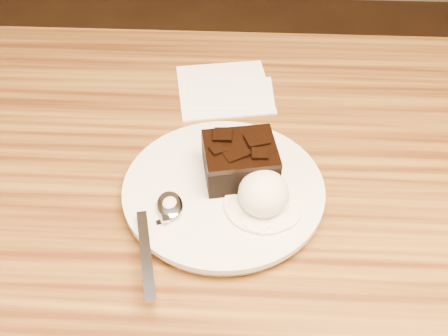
{
  "coord_description": "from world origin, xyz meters",
  "views": [
    {
      "loc": [
        -0.05,
        -0.42,
        1.23
      ],
      "look_at": [
        -0.07,
        0.03,
        0.79
      ],
      "focal_mm": 42.83,
      "sensor_mm": 36.0,
      "label": 1
    }
  ],
  "objects_px": {
    "plate": "(224,192)",
    "ice_cream_scoop": "(264,193)",
    "spoon": "(170,206)",
    "napkin": "(224,89)",
    "brownie": "(240,163)"
  },
  "relations": [
    {
      "from": "plate",
      "to": "spoon",
      "type": "distance_m",
      "value": 0.07
    },
    {
      "from": "plate",
      "to": "ice_cream_scoop",
      "type": "distance_m",
      "value": 0.06
    },
    {
      "from": "spoon",
      "to": "ice_cream_scoop",
      "type": "bearing_deg",
      "value": -7.69
    },
    {
      "from": "brownie",
      "to": "napkin",
      "type": "distance_m",
      "value": 0.2
    },
    {
      "from": "brownie",
      "to": "ice_cream_scoop",
      "type": "bearing_deg",
      "value": -60.44
    },
    {
      "from": "brownie",
      "to": "spoon",
      "type": "height_order",
      "value": "brownie"
    },
    {
      "from": "plate",
      "to": "brownie",
      "type": "bearing_deg",
      "value": 48.9
    },
    {
      "from": "spoon",
      "to": "napkin",
      "type": "relative_size",
      "value": 1.27
    },
    {
      "from": "plate",
      "to": "ice_cream_scoop",
      "type": "bearing_deg",
      "value": -31.03
    },
    {
      "from": "plate",
      "to": "napkin",
      "type": "height_order",
      "value": "plate"
    },
    {
      "from": "napkin",
      "to": "plate",
      "type": "bearing_deg",
      "value": -87.47
    },
    {
      "from": "plate",
      "to": "spoon",
      "type": "xyz_separation_m",
      "value": [
        -0.06,
        -0.04,
        0.01
      ]
    },
    {
      "from": "plate",
      "to": "spoon",
      "type": "height_order",
      "value": "spoon"
    },
    {
      "from": "spoon",
      "to": "brownie",
      "type": "bearing_deg",
      "value": 24.09
    },
    {
      "from": "plate",
      "to": "ice_cream_scoop",
      "type": "xyz_separation_m",
      "value": [
        0.05,
        -0.03,
        0.03
      ]
    }
  ]
}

